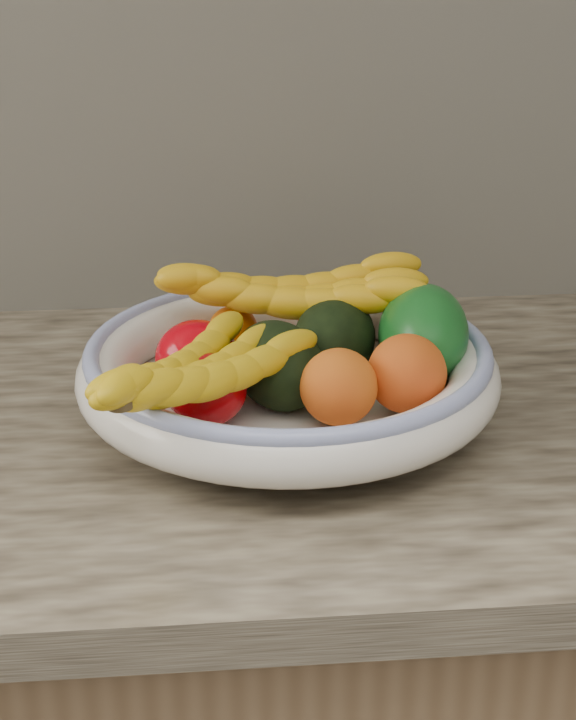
# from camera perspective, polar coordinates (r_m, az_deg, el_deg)

# --- Properties ---
(fruit_bowl) EXTENTS (0.39, 0.39, 0.08)m
(fruit_bowl) POSITION_cam_1_polar(r_m,az_deg,el_deg) (1.02, 0.00, -0.59)
(fruit_bowl) COLOR white
(fruit_bowl) RESTS_ON kitchen_counter
(clementine_back_left) EXTENTS (0.06, 0.06, 0.05)m
(clementine_back_left) POSITION_cam_1_polar(r_m,az_deg,el_deg) (1.11, -2.85, 1.65)
(clementine_back_left) COLOR #E16304
(clementine_back_left) RESTS_ON fruit_bowl
(clementine_back_right) EXTENTS (0.05, 0.05, 0.04)m
(clementine_back_right) POSITION_cam_1_polar(r_m,az_deg,el_deg) (1.13, 1.69, 2.06)
(clementine_back_right) COLOR #FF5605
(clementine_back_right) RESTS_ON fruit_bowl
(tomato_left) EXTENTS (0.10, 0.10, 0.07)m
(tomato_left) POSITION_cam_1_polar(r_m,az_deg,el_deg) (1.02, -4.73, 0.13)
(tomato_left) COLOR #C2000B
(tomato_left) RESTS_ON fruit_bowl
(tomato_near_left) EXTENTS (0.07, 0.07, 0.06)m
(tomato_near_left) POSITION_cam_1_polar(r_m,az_deg,el_deg) (0.95, -4.23, -1.54)
(tomato_near_left) COLOR #A40309
(tomato_near_left) RESTS_ON fruit_bowl
(avocado_center) EXTENTS (0.11, 0.13, 0.08)m
(avocado_center) POSITION_cam_1_polar(r_m,az_deg,el_deg) (0.99, -0.51, -0.28)
(avocado_center) COLOR black
(avocado_center) RESTS_ON fruit_bowl
(avocado_right) EXTENTS (0.11, 0.13, 0.08)m
(avocado_right) POSITION_cam_1_polar(r_m,az_deg,el_deg) (1.05, 2.41, 1.07)
(avocado_right) COLOR black
(avocado_right) RESTS_ON fruit_bowl
(green_mango) EXTENTS (0.12, 0.14, 0.11)m
(green_mango) POSITION_cam_1_polar(r_m,az_deg,el_deg) (1.04, 7.00, 1.34)
(green_mango) COLOR #0F5017
(green_mango) RESTS_ON fruit_bowl
(peach_front) EXTENTS (0.08, 0.08, 0.07)m
(peach_front) POSITION_cam_1_polar(r_m,az_deg,el_deg) (0.95, 2.64, -1.40)
(peach_front) COLOR orange
(peach_front) RESTS_ON fruit_bowl
(peach_right) EXTENTS (0.07, 0.07, 0.07)m
(peach_right) POSITION_cam_1_polar(r_m,az_deg,el_deg) (0.97, 6.16, -0.70)
(peach_right) COLOR orange
(peach_right) RESTS_ON fruit_bowl
(banana_bunch_back) EXTENTS (0.29, 0.13, 0.08)m
(banana_bunch_back) POSITION_cam_1_polar(r_m,az_deg,el_deg) (1.08, 0.17, 3.08)
(banana_bunch_back) COLOR yellow
(banana_bunch_back) RESTS_ON fruit_bowl
(banana_bunch_front) EXTENTS (0.24, 0.26, 0.07)m
(banana_bunch_front) POSITION_cam_1_polar(r_m,az_deg,el_deg) (0.92, -4.86, -1.09)
(banana_bunch_front) COLOR yellow
(banana_bunch_front) RESTS_ON fruit_bowl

